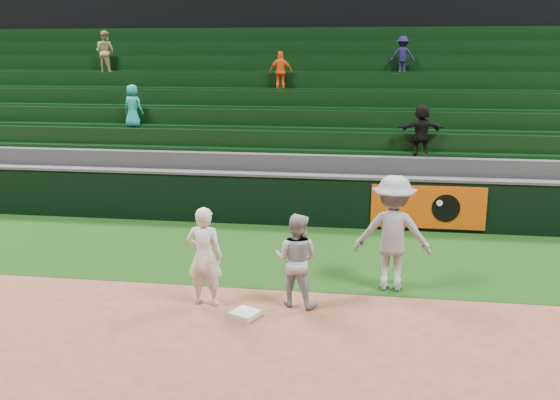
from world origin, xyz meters
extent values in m
plane|color=brown|center=(0.00, 0.00, 0.00)|extent=(70.00, 70.00, 0.00)
cube|color=black|center=(0.00, 3.00, 0.00)|extent=(36.00, 4.20, 0.01)
cube|color=black|center=(0.00, 17.45, 6.00)|extent=(40.00, 12.00, 12.00)
cube|color=white|center=(-0.21, -0.29, 0.04)|extent=(0.52, 0.52, 0.09)
imported|color=silver|center=(-0.96, 0.12, 0.83)|extent=(0.63, 0.43, 1.67)
imported|color=#9FA2A9|center=(0.53, 0.32, 0.78)|extent=(0.88, 0.76, 1.56)
imported|color=#8F919B|center=(2.09, 1.28, 1.03)|extent=(1.34, 0.81, 2.04)
cube|color=black|center=(0.00, 5.20, 0.60)|extent=(36.00, 0.35, 1.20)
cube|color=#D84C0A|center=(3.00, 5.01, 0.60)|extent=(2.60, 0.05, 1.00)
cylinder|color=black|center=(3.40, 4.98, 0.60)|extent=(0.64, 0.02, 0.64)
cylinder|color=white|center=(3.25, 4.96, 0.72)|extent=(0.14, 0.02, 0.14)
cube|color=#424244|center=(0.00, 5.20, 1.22)|extent=(36.00, 0.40, 0.06)
cube|color=#323234|center=(0.00, 5.92, 0.82)|extent=(36.00, 0.85, 1.65)
cube|color=black|center=(0.00, 6.18, 1.90)|extent=(36.00, 0.14, 0.50)
cube|color=black|center=(0.00, 6.01, 1.69)|extent=(36.00, 0.45, 0.08)
cube|color=#323234|center=(0.00, 6.78, 1.05)|extent=(36.00, 0.85, 2.10)
cube|color=black|center=(0.00, 7.03, 2.35)|extent=(36.00, 0.14, 0.50)
cube|color=black|center=(0.00, 6.86, 2.14)|extent=(36.00, 0.45, 0.08)
cube|color=#323234|center=(0.00, 7.62, 1.27)|extent=(36.00, 0.85, 2.55)
cube|color=black|center=(0.00, 7.88, 2.80)|extent=(36.00, 0.14, 0.50)
cube|color=black|center=(0.00, 7.71, 2.59)|extent=(36.00, 0.45, 0.08)
cube|color=#323234|center=(0.00, 8.47, 1.50)|extent=(36.00, 0.85, 3.00)
cube|color=black|center=(0.00, 8.73, 3.25)|extent=(36.00, 0.14, 0.50)
cube|color=black|center=(0.00, 8.56, 3.04)|extent=(36.00, 0.45, 0.08)
cube|color=#323234|center=(0.00, 9.32, 1.73)|extent=(36.00, 0.85, 3.45)
cube|color=black|center=(0.00, 9.58, 3.70)|extent=(36.00, 0.14, 0.50)
cube|color=black|center=(0.00, 9.41, 3.49)|extent=(36.00, 0.45, 0.08)
cube|color=#323234|center=(0.00, 10.18, 1.95)|extent=(36.00, 0.85, 3.90)
cube|color=black|center=(0.00, 10.43, 4.15)|extent=(36.00, 0.14, 0.50)
cube|color=black|center=(0.00, 10.26, 3.94)|extent=(36.00, 0.45, 0.08)
cube|color=#323234|center=(0.00, 11.02, 2.17)|extent=(36.00, 0.85, 4.35)
cube|color=black|center=(0.00, 11.28, 4.60)|extent=(36.00, 0.14, 0.50)
cube|color=black|center=(0.00, 11.11, 4.39)|extent=(36.00, 0.45, 0.08)
imported|color=teal|center=(-4.70, 6.73, 2.67)|extent=(0.63, 0.49, 1.14)
imported|color=#F05116|center=(-0.95, 8.43, 3.55)|extent=(0.68, 0.36, 1.10)
imported|color=black|center=(2.82, 5.88, 2.27)|extent=(1.19, 0.55, 1.24)
imported|color=#908C54|center=(-6.52, 9.28, 4.08)|extent=(0.70, 0.59, 1.27)
imported|color=#131037|center=(2.44, 9.28, 3.99)|extent=(0.70, 0.41, 1.07)
camera|label=1|loc=(1.71, -9.28, 4.09)|focal=40.00mm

